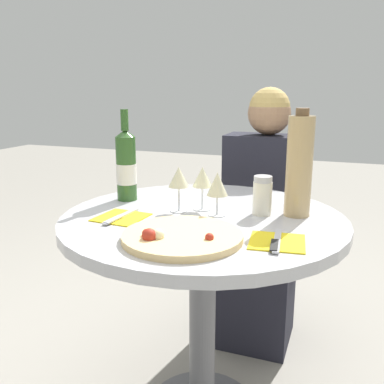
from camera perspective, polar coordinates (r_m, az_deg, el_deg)
dining_table at (r=1.47m, az=1.45°, el=-8.43°), size 0.94×0.94×0.77m
chair_behind_diner at (r=2.23m, az=9.88°, el=-6.00°), size 0.36×0.36×0.90m
seated_diner at (r=2.07m, az=9.27°, el=-4.67°), size 0.39×0.43×1.19m
pizza_large at (r=1.20m, az=-1.49°, el=-5.93°), size 0.34×0.34×0.05m
wine_bottle at (r=1.62m, az=-8.77°, el=3.48°), size 0.08×0.08×0.34m
tall_carafe at (r=1.43m, az=14.11°, el=3.40°), size 0.09×0.09×0.35m
sugar_shaker at (r=1.44m, az=9.37°, el=-0.48°), size 0.06×0.06×0.13m
wine_glass_front_right at (r=1.40m, az=3.40°, el=0.95°), size 0.07×0.07×0.15m
wine_glass_front_left at (r=1.44m, az=-1.78°, el=1.86°), size 0.07×0.07×0.16m
wine_glass_center at (r=1.47m, az=1.41°, el=1.88°), size 0.07×0.07×0.15m
place_setting_left at (r=1.41m, az=-9.48°, el=-3.33°), size 0.16×0.19×0.01m
place_setting_right at (r=1.20m, az=11.26°, el=-6.53°), size 0.17×0.19×0.01m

